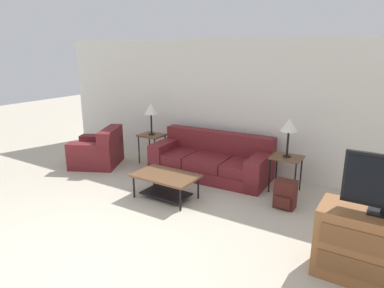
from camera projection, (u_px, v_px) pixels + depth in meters
The scene contains 11 objects.
ground_plane at pixel (84, 267), 3.91m from camera, with size 24.00×24.00×0.00m, color beige.
wall_back at pixel (235, 106), 6.80m from camera, with size 9.00×0.06×2.60m.
couch at pixel (211, 161), 6.65m from camera, with size 2.32×1.07×0.82m.
armchair at pixel (98, 152), 7.26m from camera, with size 1.23×1.24×0.80m.
coffee_table at pixel (166, 181), 5.63m from camera, with size 1.05×0.65×0.41m.
side_table_left at pixel (152, 138), 7.31m from camera, with size 0.51×0.44×0.63m.
side_table_right at pixel (286, 161), 5.83m from camera, with size 0.51×0.44×0.63m.
table_lamp_left at pixel (151, 110), 7.15m from camera, with size 0.29×0.29×0.67m.
table_lamp_right at pixel (289, 126), 5.66m from camera, with size 0.29×0.29×0.67m.
tv_console at pixel (377, 249), 3.57m from camera, with size 1.22×0.55×0.78m.
backpack at pixel (285, 195), 5.31m from camera, with size 0.32×0.30×0.45m.
Camera 1 is at (2.85, -2.22, 2.41)m, focal length 32.00 mm.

